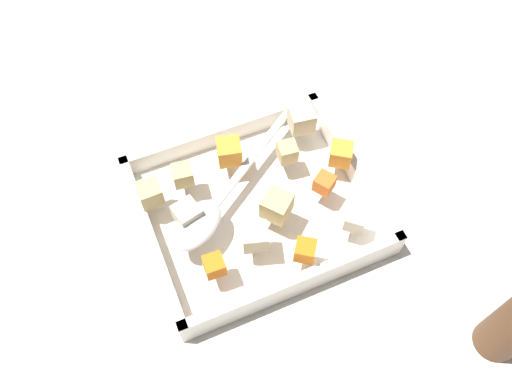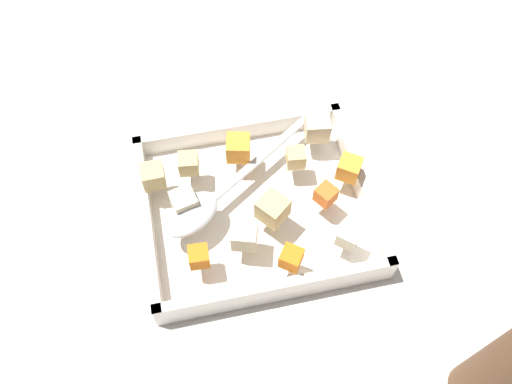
{
  "view_description": "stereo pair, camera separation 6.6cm",
  "coord_description": "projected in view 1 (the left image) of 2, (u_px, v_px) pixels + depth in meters",
  "views": [
    {
      "loc": [
        -0.15,
        -0.32,
        0.62
      ],
      "look_at": [
        -0.01,
        -0.01,
        0.06
      ],
      "focal_mm": 36.65,
      "sensor_mm": 36.0,
      "label": 1
    },
    {
      "loc": [
        -0.08,
        -0.34,
        0.62
      ],
      "look_at": [
        -0.01,
        -0.01,
        0.06
      ],
      "focal_mm": 36.65,
      "sensor_mm": 36.0,
      "label": 2
    }
  ],
  "objects": [
    {
      "name": "potato_chunk_near_right",
      "position": [
        355.0,
        220.0,
        0.64
      ],
      "size": [
        0.03,
        0.03,
        0.02
      ],
      "primitive_type": "cube",
      "rotation": [
        0.0,
        0.0,
        5.57
      ],
      "color": "beige",
      "rests_on": "baking_dish"
    },
    {
      "name": "potato_chunk_under_handle",
      "position": [
        287.0,
        152.0,
        0.69
      ],
      "size": [
        0.03,
        0.03,
        0.02
      ],
      "primitive_type": "cube",
      "rotation": [
        0.0,
        0.0,
        3.03
      ],
      "color": "tan",
      "rests_on": "baking_dish"
    },
    {
      "name": "serving_spoon",
      "position": [
        204.0,
        217.0,
        0.64
      ],
      "size": [
        0.23,
        0.17,
        0.02
      ],
      "rotation": [
        0.0,
        0.0,
        0.6
      ],
      "color": "silver",
      "rests_on": "baking_dish"
    },
    {
      "name": "potato_chunk_mid_left",
      "position": [
        255.0,
        237.0,
        0.62
      ],
      "size": [
        0.04,
        0.04,
        0.03
      ],
      "primitive_type": "cube",
      "rotation": [
        0.0,
        0.0,
        4.42
      ],
      "color": "beige",
      "rests_on": "baking_dish"
    },
    {
      "name": "potato_chunk_back_center",
      "position": [
        150.0,
        193.0,
        0.66
      ],
      "size": [
        0.03,
        0.03,
        0.03
      ],
      "primitive_type": "cube",
      "rotation": [
        0.0,
        0.0,
        4.73
      ],
      "color": "tan",
      "rests_on": "baking_dish"
    },
    {
      "name": "potato_chunk_rim_edge",
      "position": [
        187.0,
        214.0,
        0.64
      ],
      "size": [
        0.04,
        0.04,
        0.03
      ],
      "primitive_type": "cube",
      "rotation": [
        0.0,
        0.0,
        0.24
      ],
      "color": "beige",
      "rests_on": "baking_dish"
    },
    {
      "name": "ground_plane",
      "position": [
        263.0,
        205.0,
        0.72
      ],
      "size": [
        4.0,
        4.0,
        0.0
      ],
      "primitive_type": "plane",
      "color": "beige"
    },
    {
      "name": "carrot_chunk_heap_top",
      "position": [
        341.0,
        154.0,
        0.69
      ],
      "size": [
        0.04,
        0.04,
        0.03
      ],
      "primitive_type": "cube",
      "rotation": [
        0.0,
        0.0,
        0.96
      ],
      "color": "orange",
      "rests_on": "baking_dish"
    },
    {
      "name": "baking_dish",
      "position": [
        256.0,
        208.0,
        0.7
      ],
      "size": [
        0.3,
        0.26,
        0.05
      ],
      "color": "white",
      "rests_on": "ground_plane"
    },
    {
      "name": "potato_chunk_corner_nw",
      "position": [
        277.0,
        206.0,
        0.64
      ],
      "size": [
        0.05,
        0.05,
        0.03
      ],
      "primitive_type": "cube",
      "rotation": [
        0.0,
        0.0,
        3.82
      ],
      "color": "tan",
      "rests_on": "baking_dish"
    },
    {
      "name": "carrot_chunk_center",
      "position": [
        214.0,
        265.0,
        0.61
      ],
      "size": [
        0.02,
        0.02,
        0.02
      ],
      "primitive_type": "cube",
      "rotation": [
        0.0,
        0.0,
        1.52
      ],
      "color": "orange",
      "rests_on": "baking_dish"
    },
    {
      "name": "carrot_chunk_near_left",
      "position": [
        305.0,
        250.0,
        0.62
      ],
      "size": [
        0.03,
        0.03,
        0.02
      ],
      "primitive_type": "cube",
      "rotation": [
        0.0,
        0.0,
        5.66
      ],
      "color": "orange",
      "rests_on": "baking_dish"
    },
    {
      "name": "potato_chunk_front_center",
      "position": [
        183.0,
        175.0,
        0.67
      ],
      "size": [
        0.03,
        0.03,
        0.03
      ],
      "primitive_type": "cube",
      "rotation": [
        0.0,
        0.0,
        1.44
      ],
      "color": "tan",
      "rests_on": "baking_dish"
    },
    {
      "name": "carrot_chunk_mid_right",
      "position": [
        229.0,
        152.0,
        0.69
      ],
      "size": [
        0.04,
        0.04,
        0.03
      ],
      "primitive_type": "cube",
      "rotation": [
        0.0,
        0.0,
        2.91
      ],
      "color": "orange",
      "rests_on": "baking_dish"
    },
    {
      "name": "potato_chunk_heap_side",
      "position": [
        301.0,
        119.0,
        0.72
      ],
      "size": [
        0.04,
        0.04,
        0.03
      ],
      "primitive_type": "cube",
      "rotation": [
        0.0,
        0.0,
        6.14
      ],
      "color": "beige",
      "rests_on": "baking_dish"
    },
    {
      "name": "carrot_chunk_far_right",
      "position": [
        324.0,
        183.0,
        0.67
      ],
      "size": [
        0.03,
        0.03,
        0.02
      ],
      "primitive_type": "cube",
      "rotation": [
        0.0,
        0.0,
        5.3
      ],
      "color": "orange",
      "rests_on": "baking_dish"
    }
  ]
}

